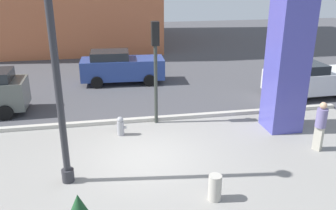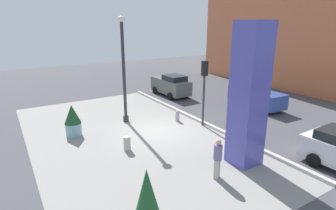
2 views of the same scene
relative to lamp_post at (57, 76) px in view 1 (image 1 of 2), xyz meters
The scene contains 11 objects.
ground_plane 6.41m from the lamp_post, 64.14° to the left, with size 60.00×60.00×0.00m, color #47474C.
plaza_pavement 4.17m from the lamp_post, 23.09° to the right, with size 18.00×10.00×0.02m, color gray.
curb_strip 5.71m from the lamp_post, 59.51° to the left, with size 18.00×0.24×0.16m, color #B7B2A8.
lamp_post is the anchor object (origin of this frame).
art_pillar_blue 8.36m from the lamp_post, 17.09° to the left, with size 1.25×1.25×6.39m, color #4C4CAD.
fire_hydrant 4.45m from the lamp_post, 59.57° to the left, with size 0.36×0.26×0.75m.
concrete_bollard 5.18m from the lamp_post, 22.62° to the right, with size 0.36×0.36×0.75m, color #B2ADA3.
traffic_light_far_side 5.06m from the lamp_post, 50.14° to the left, with size 0.28×0.42×4.10m.
car_intersection 12.90m from the lamp_post, 27.30° to the left, with size 4.61×2.17×1.70m.
car_curb_west 10.33m from the lamp_post, 77.45° to the left, with size 4.59×2.08×1.80m.
pedestrian_crossing 8.68m from the lamp_post, ahead, with size 0.50×0.50×1.77m.
Camera 1 is at (-1.17, -10.44, 5.82)m, focal length 38.01 mm.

